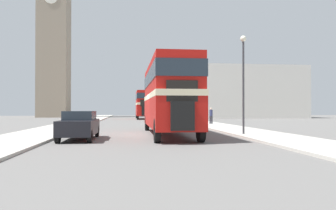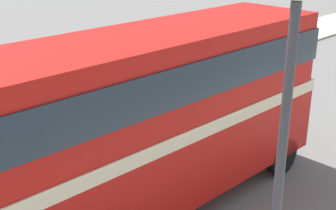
{
  "view_description": "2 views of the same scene",
  "coord_description": "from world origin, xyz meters",
  "views": [
    {
      "loc": [
        -1.14,
        -20.55,
        1.6
      ],
      "look_at": [
        1.22,
        -0.57,
        1.85
      ],
      "focal_mm": 35.0,
      "sensor_mm": 36.0,
      "label": 1
    },
    {
      "loc": [
        8.28,
        -6.25,
        6.38
      ],
      "look_at": [
        0.0,
        1.78,
        1.94
      ],
      "focal_mm": 50.0,
      "sensor_mm": 36.0,
      "label": 2
    }
  ],
  "objects": [
    {
      "name": "ground_plane",
      "position": [
        0.0,
        0.0,
        0.0
      ],
      "size": [
        120.0,
        120.0,
        0.0
      ],
      "primitive_type": "plane",
      "color": "slate"
    },
    {
      "name": "sidewalk_right",
      "position": [
        6.75,
        0.0,
        0.06
      ],
      "size": [
        3.5,
        120.0,
        0.12
      ],
      "color": "#B7B2A8",
      "rests_on": "ground_plane"
    },
    {
      "name": "car_parked_near",
      "position": [
        -3.73,
        -3.04,
        0.77
      ],
      "size": [
        1.67,
        4.36,
        1.49
      ],
      "color": "black",
      "rests_on": "ground_plane"
    },
    {
      "name": "shop_building_block",
      "position": [
        19.4,
        35.93,
        4.56
      ],
      "size": [
        20.56,
        8.11,
        9.13
      ],
      "color": "silver",
      "rests_on": "ground_plane"
    },
    {
      "name": "bicycle_on_pavement",
      "position": [
        6.51,
        20.97,
        0.48
      ],
      "size": [
        0.05,
        1.76,
        0.78
      ],
      "color": "black",
      "rests_on": "sidewalk_right"
    },
    {
      "name": "church_tower",
      "position": [
        -15.67,
        44.8,
        20.77
      ],
      "size": [
        5.77,
        5.77,
        40.66
      ],
      "color": "gray",
      "rests_on": "ground_plane"
    },
    {
      "name": "street_lamp",
      "position": [
        5.6,
        -1.75,
        3.96
      ],
      "size": [
        0.36,
        0.36,
        5.86
      ],
      "color": "#38383D",
      "rests_on": "sidewalk_right"
    },
    {
      "name": "double_decker_bus",
      "position": [
        1.22,
        -0.59,
        2.58
      ],
      "size": [
        2.41,
        11.17,
        4.32
      ],
      "color": "#B2140F",
      "rests_on": "ground_plane"
    },
    {
      "name": "sidewalk_left",
      "position": [
        -6.75,
        0.0,
        0.06
      ],
      "size": [
        3.5,
        120.0,
        0.12
      ],
      "color": "#B7B2A8",
      "rests_on": "ground_plane"
    },
    {
      "name": "pedestrian_walking",
      "position": [
        6.99,
        11.52,
        1.03
      ],
      "size": [
        0.32,
        0.32,
        1.6
      ],
      "color": "#282833",
      "rests_on": "sidewalk_right"
    },
    {
      "name": "bus_distant",
      "position": [
        1.17,
        32.06,
        2.62
      ],
      "size": [
        2.47,
        9.81,
        4.4
      ],
      "color": "#B2140F",
      "rests_on": "ground_plane"
    }
  ]
}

